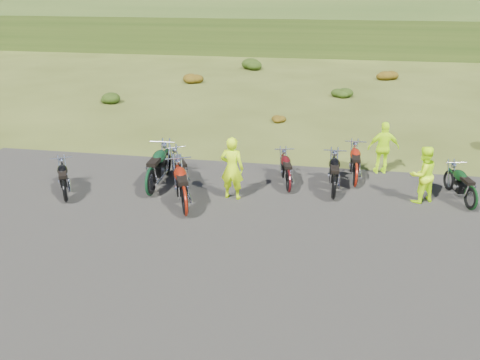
% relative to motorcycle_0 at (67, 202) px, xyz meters
% --- Properties ---
extents(ground, '(300.00, 300.00, 0.00)m').
position_rel_motorcycle_0_xyz_m(ground, '(5.42, -0.17, 0.00)').
color(ground, '#394316').
rests_on(ground, ground).
extents(gravel_pad, '(20.00, 12.00, 0.04)m').
position_rel_motorcycle_0_xyz_m(gravel_pad, '(5.42, -2.17, 0.00)').
color(gravel_pad, black).
rests_on(gravel_pad, ground).
extents(hill_slope, '(300.00, 45.97, 9.37)m').
position_rel_motorcycle_0_xyz_m(hill_slope, '(5.42, 49.83, 0.00)').
color(hill_slope, '#2E4416').
rests_on(hill_slope, ground).
extents(hill_plateau, '(300.00, 90.00, 9.17)m').
position_rel_motorcycle_0_xyz_m(hill_plateau, '(5.42, 109.83, 0.00)').
color(hill_plateau, '#2E4416').
rests_on(hill_plateau, ground).
extents(shrub_1, '(1.03, 1.03, 0.61)m').
position_rel_motorcycle_0_xyz_m(shrub_1, '(-3.68, 11.13, 0.31)').
color(shrub_1, '#20370D').
rests_on(shrub_1, ground).
extents(shrub_2, '(1.30, 1.30, 0.77)m').
position_rel_motorcycle_0_xyz_m(shrub_2, '(-0.78, 16.43, 0.38)').
color(shrub_2, '#663B0C').
rests_on(shrub_2, ground).
extents(shrub_3, '(1.56, 1.56, 0.92)m').
position_rel_motorcycle_0_xyz_m(shrub_3, '(2.12, 21.73, 0.46)').
color(shrub_3, '#20370D').
rests_on(shrub_3, ground).
extents(shrub_4, '(0.77, 0.77, 0.45)m').
position_rel_motorcycle_0_xyz_m(shrub_4, '(5.02, 9.03, 0.23)').
color(shrub_4, '#663B0C').
rests_on(shrub_4, ground).
extents(shrub_5, '(1.03, 1.03, 0.61)m').
position_rel_motorcycle_0_xyz_m(shrub_5, '(7.92, 14.33, 0.31)').
color(shrub_5, '#20370D').
rests_on(shrub_5, ground).
extents(shrub_6, '(1.30, 1.30, 0.77)m').
position_rel_motorcycle_0_xyz_m(shrub_6, '(10.82, 19.63, 0.38)').
color(shrub_6, '#663B0C').
rests_on(shrub_6, ground).
extents(motorcycle_0, '(1.46, 1.91, 0.97)m').
position_rel_motorcycle_0_xyz_m(motorcycle_0, '(0.00, 0.00, 0.00)').
color(motorcycle_0, black).
rests_on(motorcycle_0, ground).
extents(motorcycle_1, '(1.56, 2.37, 1.18)m').
position_rel_motorcycle_0_xyz_m(motorcycle_1, '(3.50, -0.23, 0.00)').
color(motorcycle_1, maroon).
rests_on(motorcycle_1, ground).
extents(motorcycle_2, '(0.82, 2.34, 1.22)m').
position_rel_motorcycle_0_xyz_m(motorcycle_2, '(2.20, 0.82, 0.00)').
color(motorcycle_2, '#0E3219').
rests_on(motorcycle_2, ground).
extents(motorcycle_3, '(1.52, 2.00, 1.01)m').
position_rel_motorcycle_0_xyz_m(motorcycle_3, '(3.07, 1.31, 0.00)').
color(motorcycle_3, '#98999D').
rests_on(motorcycle_3, ground).
extents(motorcycle_4, '(1.01, 1.97, 0.98)m').
position_rel_motorcycle_0_xyz_m(motorcycle_4, '(6.06, 1.70, 0.00)').
color(motorcycle_4, '#420B0D').
rests_on(motorcycle_4, ground).
extents(motorcycle_5, '(0.70, 2.07, 1.08)m').
position_rel_motorcycle_0_xyz_m(motorcycle_5, '(7.34, 1.43, 0.00)').
color(motorcycle_5, black).
rests_on(motorcycle_5, ground).
extents(motorcycle_6, '(0.69, 2.05, 1.07)m').
position_rel_motorcycle_0_xyz_m(motorcycle_6, '(7.99, 2.42, 0.00)').
color(motorcycle_6, maroon).
rests_on(motorcycle_6, ground).
extents(motorcycle_7, '(1.02, 1.96, 0.98)m').
position_rel_motorcycle_0_xyz_m(motorcycle_7, '(10.94, 1.38, 0.00)').
color(motorcycle_7, black).
rests_on(motorcycle_7, ground).
extents(person_middle, '(0.70, 0.50, 1.80)m').
position_rel_motorcycle_0_xyz_m(person_middle, '(4.52, 1.02, 0.90)').
color(person_middle, '#C9FF0D').
rests_on(person_middle, ground).
extents(person_right_a, '(0.98, 0.91, 1.61)m').
position_rel_motorcycle_0_xyz_m(person_right_a, '(9.68, 1.68, 0.80)').
color(person_right_a, '#C9FF0D').
rests_on(person_right_a, ground).
extents(person_right_b, '(1.03, 0.55, 1.67)m').
position_rel_motorcycle_0_xyz_m(person_right_b, '(8.87, 3.68, 0.84)').
color(person_right_b, '#C9FF0D').
rests_on(person_right_b, ground).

